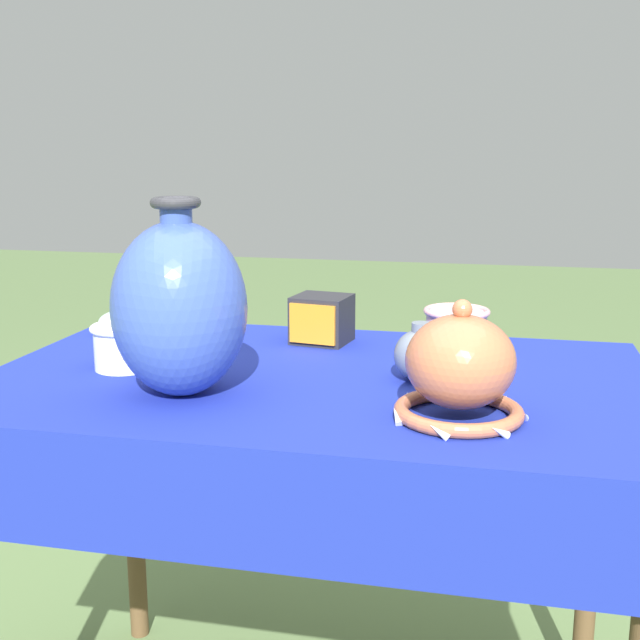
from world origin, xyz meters
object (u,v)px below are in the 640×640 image
bowl_shallow_celadon (132,321)px  vase_dome_bell (460,371)px  vase_tall_bulbous (179,307)px  cup_wide_porcelain (124,345)px  mosaic_tile_box (322,319)px  jar_round_slate (421,355)px  cup_wide_rose (456,327)px

bowl_shallow_celadon → vase_dome_bell: bearing=-30.2°
bowl_shallow_celadon → vase_tall_bulbous: bearing=-55.0°
vase_dome_bell → bowl_shallow_celadon: 0.84m
vase_dome_bell → cup_wide_porcelain: (-0.61, 0.15, -0.03)m
cup_wide_porcelain → bowl_shallow_celadon: (-0.12, 0.27, -0.02)m
cup_wide_porcelain → mosaic_tile_box: bearing=41.6°
cup_wide_porcelain → jar_round_slate: size_ratio=1.17×
vase_tall_bulbous → cup_wide_porcelain: size_ratio=2.66×
mosaic_tile_box → cup_wide_rose: size_ratio=0.94×
vase_dome_bell → jar_round_slate: size_ratio=2.02×
vase_tall_bulbous → jar_round_slate: bearing=23.2°
vase_tall_bulbous → cup_wide_porcelain: 0.23m
vase_tall_bulbous → bowl_shallow_celadon: vase_tall_bulbous is taller
cup_wide_porcelain → vase_tall_bulbous: bearing=-37.2°
vase_tall_bulbous → vase_dome_bell: vase_tall_bulbous is taller
vase_tall_bulbous → mosaic_tile_box: 0.43m
cup_wide_rose → vase_tall_bulbous: bearing=-136.5°
cup_wide_porcelain → bowl_shallow_celadon: 0.30m
vase_tall_bulbous → mosaic_tile_box: size_ratio=2.57×
mosaic_tile_box → vase_dome_bell: bearing=-45.6°
vase_dome_bell → cup_wide_rose: (-0.03, 0.42, -0.03)m
vase_tall_bulbous → mosaic_tile_box: (0.15, 0.40, -0.10)m
vase_tall_bulbous → bowl_shallow_celadon: bearing=125.0°
vase_tall_bulbous → jar_round_slate: 0.42m
vase_tall_bulbous → mosaic_tile_box: bearing=69.8°
cup_wide_porcelain → cup_wide_rose: cup_wide_rose is taller
bowl_shallow_celadon → cup_wide_rose: 0.70m
vase_dome_bell → jar_round_slate: vase_dome_bell is taller
cup_wide_porcelain → jar_round_slate: 0.54m
vase_dome_bell → cup_wide_rose: bearing=93.8°
bowl_shallow_celadon → cup_wide_rose: size_ratio=1.09×
jar_round_slate → vase_tall_bulbous: bearing=-156.8°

